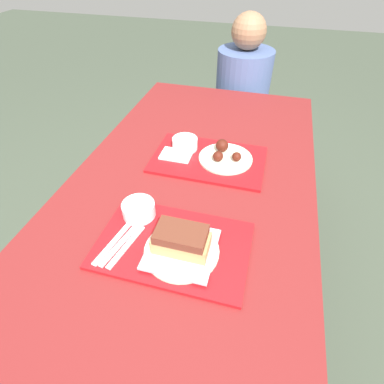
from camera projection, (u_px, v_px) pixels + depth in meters
name	position (u px, v px, depth m)	size (l,w,h in m)	color
ground_plane	(187.00, 301.00, 1.56)	(12.00, 12.00, 0.00)	#424C3D
picnic_table	(185.00, 211.00, 1.12)	(0.90, 1.87, 0.75)	maroon
picnic_bench_far	(231.00, 129.00, 2.14)	(0.86, 0.28, 0.45)	maroon
tray_near	(173.00, 245.00, 0.88)	(0.45, 0.29, 0.01)	#B21419
tray_far	(208.00, 159.00, 1.21)	(0.45, 0.29, 0.01)	#B21419
bowl_coleslaw_near	(139.00, 209.00, 0.95)	(0.10, 0.10, 0.05)	white
brisket_sandwich_plate	(181.00, 244.00, 0.84)	(0.22, 0.22, 0.09)	beige
plastic_fork_near	(119.00, 245.00, 0.87)	(0.05, 0.17, 0.00)	white
plastic_knife_near	(126.00, 246.00, 0.87)	(0.05, 0.17, 0.00)	white
plastic_spoon_near	(113.00, 243.00, 0.88)	(0.05, 0.17, 0.00)	white
condiment_packet	(172.00, 225.00, 0.93)	(0.04, 0.03, 0.01)	#3F3F47
bowl_coleslaw_far	(185.00, 143.00, 1.24)	(0.10, 0.10, 0.05)	white
wings_plate_far	(225.00, 155.00, 1.20)	(0.21, 0.21, 0.06)	beige
napkin_far	(176.00, 155.00, 1.22)	(0.12, 0.09, 0.01)	white
person_seated_across	(243.00, 81.00, 1.90)	(0.34, 0.34, 0.67)	#4C6093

